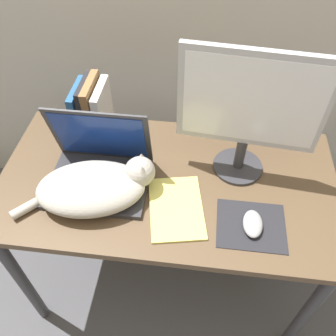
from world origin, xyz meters
name	(u,v)px	position (x,y,z in m)	size (l,w,h in m)	color
desk	(167,196)	(0.00, 0.32, 0.65)	(1.20, 0.63, 0.74)	brown
laptop	(99,169)	(-0.23, 0.30, 0.79)	(0.34, 0.26, 0.27)	#2D2D33
cat	(96,186)	(-0.22, 0.21, 0.80)	(0.45, 0.30, 0.14)	#B2ADA3
external_monitor	(250,110)	(0.25, 0.41, 1.00)	(0.46, 0.18, 0.47)	#333338
mousepad	(251,225)	(0.29, 0.16, 0.74)	(0.22, 0.19, 0.00)	#232328
computer_mouse	(253,224)	(0.29, 0.16, 0.76)	(0.06, 0.10, 0.03)	#99999E
book_row	(92,111)	(-0.31, 0.53, 0.85)	(0.12, 0.17, 0.24)	#285B93
notepad	(176,208)	(0.04, 0.20, 0.74)	(0.22, 0.29, 0.01)	#E5DB6B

